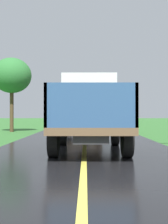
# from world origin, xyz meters

# --- Properties ---
(banana_truck_near) EXTENTS (2.38, 5.82, 2.80)m
(banana_truck_near) POSITION_xyz_m (0.16, 12.64, 1.47)
(banana_truck_near) COLOR #2D2D30
(banana_truck_near) RESTS_ON road_surface
(banana_truck_far) EXTENTS (2.38, 5.81, 2.80)m
(banana_truck_far) POSITION_xyz_m (-0.12, 22.85, 1.47)
(banana_truck_far) COLOR #2D2D30
(banana_truck_far) RESTS_ON road_surface
(roadside_tree_near_left) EXTENTS (2.91, 2.91, 5.51)m
(roadside_tree_near_left) POSITION_xyz_m (-5.47, 23.52, 4.17)
(roadside_tree_near_left) COLOR #4C3823
(roadside_tree_near_left) RESTS_ON ground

